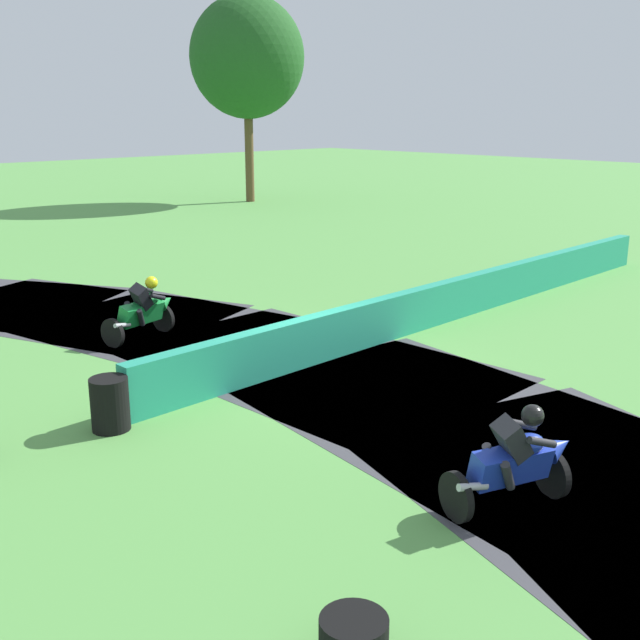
{
  "coord_description": "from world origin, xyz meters",
  "views": [
    {
      "loc": [
        -9.45,
        -10.08,
        4.59
      ],
      "look_at": [
        -0.0,
        -0.28,
        0.9
      ],
      "focal_mm": 43.62,
      "sensor_mm": 36.0,
      "label": 1
    }
  ],
  "objects_px": {
    "tire_stack_near": "(354,639)",
    "motorcycle_lead_blue": "(517,459)",
    "tire_stack_mid_a": "(110,404)",
    "motorcycle_chase_green": "(144,309)"
  },
  "relations": [
    {
      "from": "tire_stack_near",
      "to": "motorcycle_lead_blue",
      "type": "bearing_deg",
      "value": 8.34
    },
    {
      "from": "motorcycle_lead_blue",
      "to": "tire_stack_mid_a",
      "type": "xyz_separation_m",
      "value": [
        -2.22,
        5.48,
        -0.25
      ]
    },
    {
      "from": "motorcycle_chase_green",
      "to": "tire_stack_mid_a",
      "type": "bearing_deg",
      "value": -127.82
    },
    {
      "from": "motorcycle_chase_green",
      "to": "tire_stack_mid_a",
      "type": "distance_m",
      "value": 4.76
    },
    {
      "from": "motorcycle_chase_green",
      "to": "tire_stack_near",
      "type": "relative_size",
      "value": 2.83
    },
    {
      "from": "tire_stack_near",
      "to": "motorcycle_chase_green",
      "type": "bearing_deg",
      "value": 67.86
    },
    {
      "from": "motorcycle_lead_blue",
      "to": "tire_stack_mid_a",
      "type": "height_order",
      "value": "motorcycle_lead_blue"
    },
    {
      "from": "motorcycle_chase_green",
      "to": "tire_stack_mid_a",
      "type": "height_order",
      "value": "motorcycle_chase_green"
    },
    {
      "from": "motorcycle_lead_blue",
      "to": "tire_stack_near",
      "type": "height_order",
      "value": "motorcycle_lead_blue"
    },
    {
      "from": "tire_stack_mid_a",
      "to": "motorcycle_lead_blue",
      "type": "bearing_deg",
      "value": -67.9
    }
  ]
}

